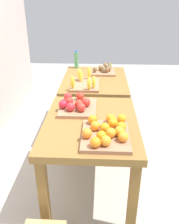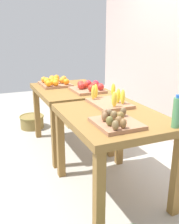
% 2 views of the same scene
% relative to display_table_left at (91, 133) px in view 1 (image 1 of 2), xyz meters
% --- Properties ---
extents(ground_plane, '(8.00, 8.00, 0.00)m').
position_rel_display_table_left_xyz_m(ground_plane, '(0.56, 0.00, -0.66)').
color(ground_plane, '#A2A097').
extents(display_table_left, '(1.04, 0.80, 0.77)m').
position_rel_display_table_left_xyz_m(display_table_left, '(0.00, 0.00, 0.00)').
color(display_table_left, brown).
rests_on(display_table_left, ground_plane).
extents(display_table_right, '(1.04, 0.80, 0.77)m').
position_rel_display_table_left_xyz_m(display_table_right, '(1.12, 0.00, 0.00)').
color(display_table_right, brown).
rests_on(display_table_right, ground_plane).
extents(orange_bin, '(0.45, 0.37, 0.11)m').
position_rel_display_table_left_xyz_m(orange_bin, '(-0.25, -0.13, 0.16)').
color(orange_bin, '#A16E4F').
rests_on(orange_bin, display_table_left).
extents(apple_bin, '(0.40, 0.36, 0.11)m').
position_rel_display_table_left_xyz_m(apple_bin, '(0.23, 0.15, 0.16)').
color(apple_bin, '#A16E4F').
rests_on(apple_bin, display_table_left).
extents(banana_crate, '(0.44, 0.32, 0.17)m').
position_rel_display_table_left_xyz_m(banana_crate, '(0.84, 0.11, 0.15)').
color(banana_crate, '#A16E4F').
rests_on(banana_crate, display_table_right).
extents(kiwi_bin, '(0.36, 0.32, 0.10)m').
position_rel_display_table_left_xyz_m(kiwi_bin, '(1.37, -0.11, 0.15)').
color(kiwi_bin, '#A16E4F').
rests_on(kiwi_bin, display_table_right).
extents(water_bottle, '(0.06, 0.06, 0.25)m').
position_rel_display_table_left_xyz_m(water_bottle, '(1.57, 0.28, 0.23)').
color(water_bottle, '#4C8C59').
rests_on(water_bottle, display_table_right).
extents(watermelon_pile, '(0.66, 0.38, 0.27)m').
position_rel_display_table_left_xyz_m(watermelon_pile, '(2.04, -0.23, -0.53)').
color(watermelon_pile, '#296B2A').
rests_on(watermelon_pile, ground_plane).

